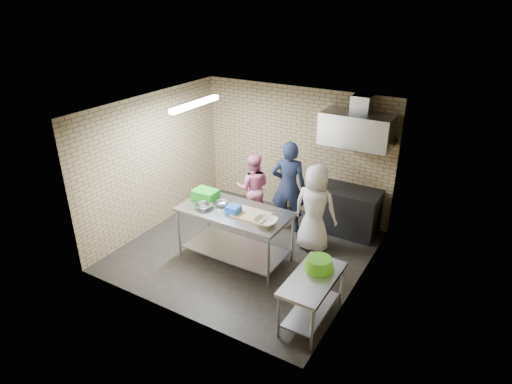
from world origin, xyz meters
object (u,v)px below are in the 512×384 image
bottle_red (362,131)px  blue_tub (234,210)px  prep_table (235,235)px  woman_pink (253,188)px  side_counter (312,299)px  bottle_green (383,135)px  green_basin (319,263)px  woman_white (315,208)px  stove (347,211)px  green_crate (206,194)px  man_navy (288,187)px

bottle_red → blue_tub: bearing=-121.2°
prep_table → woman_pink: (-0.48, 1.42, 0.24)m
side_counter → bottle_green: (0.00, 2.99, 1.64)m
green_basin → woman_white: size_ratio=0.28×
stove → side_counter: bearing=-80.7°
bottle_green → green_crate: bearing=-140.7°
green_basin → bottle_red: (-0.38, 2.74, 1.19)m
prep_table → green_crate: green_crate is taller
side_counter → bottle_red: (-0.40, 2.99, 1.65)m
green_basin → woman_pink: 3.03m
bottle_green → woman_white: size_ratio=0.09×
man_navy → stove: bearing=-173.3°
woman_pink → blue_tub: bearing=81.0°
green_basin → bottle_green: bearing=89.6°
woman_pink → woman_white: bearing=137.8°
man_navy → woman_white: 0.83m
bottle_green → woman_white: bottle_green is taller
blue_tub → bottle_red: bearing=58.8°
green_crate → bottle_red: bottle_red is taller
green_crate → green_basin: green_crate is taller
side_counter → bottle_red: size_ratio=6.67×
bottle_green → woman_white: (-0.77, -1.16, -1.18)m
man_navy → bottle_red: bearing=-165.1°
prep_table → side_counter: (1.84, -0.80, -0.11)m
stove → blue_tub: size_ratio=5.57×
bottle_red → man_navy: size_ratio=0.10×
bottle_green → man_navy: bearing=-152.8°
green_crate → side_counter: bearing=-19.9°
bottle_red → prep_table: bearing=-123.2°
stove → green_crate: size_ratio=2.78×
prep_table → green_crate: size_ratio=4.50×
green_basin → woman_pink: (-2.29, 1.97, -0.11)m
green_crate → green_basin: bearing=-14.8°
prep_table → bottle_green: bearing=50.0°
green_basin → woman_pink: woman_pink is taller
stove → green_crate: green_crate is taller
prep_table → woman_white: 1.53m
blue_tub → bottle_green: size_ratio=1.44×
bottle_green → man_navy: bottle_green is taller
bottle_green → stove: bearing=-151.9°
blue_tub → woman_pink: bearing=109.1°
stove → blue_tub: blue_tub is taller
stove → green_crate: 2.84m
stove → bottle_green: size_ratio=8.00×
prep_table → man_navy: bearing=76.9°
prep_table → woman_white: size_ratio=1.16×
green_crate → blue_tub: (0.75, -0.22, -0.02)m
blue_tub → side_counter: bearing=-21.3°
side_counter → green_crate: bearing=160.1°
woman_pink → woman_white: 1.59m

